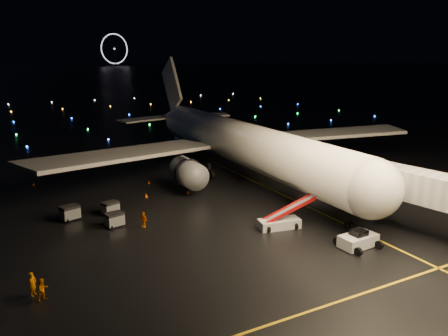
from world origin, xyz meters
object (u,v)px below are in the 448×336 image
(airliner, at_px, (230,117))
(baggage_cart_2, at_px, (70,213))
(pushback_tug, at_px, (358,238))
(crew_a, at_px, (33,284))
(crew_b, at_px, (43,289))
(crew_c, at_px, (143,219))
(baggage_cart_0, at_px, (110,208))
(baggage_cart_1, at_px, (114,220))
(belt_loader, at_px, (279,214))

(airliner, relative_size, baggage_cart_2, 31.76)
(pushback_tug, xyz_separation_m, crew_a, (-28.16, 5.10, 0.08))
(crew_b, xyz_separation_m, baggage_cart_2, (4.47, 16.25, -0.07))
(crew_a, height_order, baggage_cart_2, crew_a)
(pushback_tug, bearing_deg, crew_c, 135.41)
(crew_b, xyz_separation_m, baggage_cart_0, (8.87, 15.90, -0.14))
(airliner, distance_m, crew_c, 25.72)
(baggage_cart_1, bearing_deg, baggage_cart_0, 69.74)
(crew_c, bearing_deg, baggage_cart_1, -141.68)
(pushback_tug, relative_size, baggage_cart_0, 2.09)
(baggage_cart_1, distance_m, baggage_cart_2, 5.75)
(baggage_cart_2, bearing_deg, baggage_cart_0, -23.34)
(pushback_tug, distance_m, baggage_cart_1, 25.00)
(crew_b, relative_size, baggage_cart_1, 0.98)
(belt_loader, xyz_separation_m, crew_a, (-24.25, -2.33, -0.61))
(crew_b, distance_m, crew_c, 15.21)
(baggage_cart_2, bearing_deg, crew_a, -127.33)
(airliner, bearing_deg, belt_loader, -105.09)
(crew_c, distance_m, baggage_cart_1, 3.12)
(crew_b, bearing_deg, crew_c, 17.32)
(baggage_cart_2, bearing_deg, crew_c, -60.24)
(belt_loader, bearing_deg, airliner, 84.72)
(pushback_tug, bearing_deg, crew_a, 166.31)
(belt_loader, height_order, crew_b, belt_loader)
(belt_loader, bearing_deg, crew_a, -164.18)
(crew_b, bearing_deg, baggage_cart_1, 29.13)
(airliner, distance_m, crew_a, 40.18)
(pushback_tug, height_order, crew_c, pushback_tug)
(airliner, height_order, crew_a, airliner)
(crew_c, height_order, baggage_cart_1, crew_c)
(belt_loader, distance_m, crew_b, 23.91)
(crew_c, height_order, baggage_cart_0, crew_c)
(belt_loader, relative_size, crew_b, 3.64)
(crew_a, xyz_separation_m, crew_c, (11.66, 9.33, -0.12))
(baggage_cart_2, bearing_deg, airliner, 2.16)
(pushback_tug, height_order, crew_b, crew_b)
(airliner, distance_m, belt_loader, 24.51)
(airliner, height_order, belt_loader, airliner)
(baggage_cart_1, relative_size, baggage_cart_2, 0.94)
(crew_c, bearing_deg, crew_b, -68.23)
(belt_loader, xyz_separation_m, crew_b, (-23.65, -3.44, -0.68))
(crew_b, height_order, baggage_cart_2, crew_b)
(airliner, xyz_separation_m, crew_b, (-29.96, -26.02, -7.79))
(pushback_tug, distance_m, belt_loader, 8.43)
(crew_a, bearing_deg, baggage_cart_2, 17.60)
(baggage_cart_0, relative_size, baggage_cart_2, 0.92)
(pushback_tug, relative_size, crew_c, 2.20)
(crew_b, distance_m, baggage_cart_0, 18.21)
(crew_a, distance_m, crew_b, 1.26)
(crew_c, bearing_deg, crew_a, -72.91)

